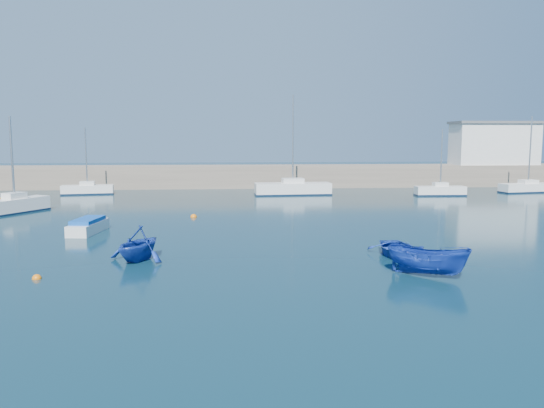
{
  "coord_description": "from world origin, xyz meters",
  "views": [
    {
      "loc": [
        -2.29,
        -17.55,
        5.94
      ],
      "look_at": [
        0.3,
        16.84,
        1.6
      ],
      "focal_mm": 35.0,
      "sensor_mm": 36.0,
      "label": 1
    }
  ],
  "objects": [
    {
      "name": "ground",
      "position": [
        0.0,
        0.0,
        0.0
      ],
      "size": [
        220.0,
        220.0,
        0.0
      ],
      "primitive_type": "plane",
      "color": "#0C2835",
      "rests_on": "ground"
    },
    {
      "name": "back_wall",
      "position": [
        0.0,
        46.0,
        1.3
      ],
      "size": [
        96.0,
        4.5,
        2.6
      ],
      "primitive_type": "cube",
      "color": "#746758",
      "rests_on": "ground"
    },
    {
      "name": "harbor_office",
      "position": [
        30.0,
        46.0,
        5.1
      ],
      "size": [
        10.0,
        4.0,
        5.0
      ],
      "primitive_type": "cube",
      "color": "silver",
      "rests_on": "back_wall"
    },
    {
      "name": "sailboat_3",
      "position": [
        -19.43,
        25.28,
        0.65
      ],
      "size": [
        4.06,
        5.65,
        7.58
      ],
      "rotation": [
        0.0,
        0.0,
        -0.5
      ],
      "color": "silver",
      "rests_on": "ground"
    },
    {
      "name": "sailboat_5",
      "position": [
        -17.46,
        39.04,
        0.55
      ],
      "size": [
        5.34,
        2.16,
        6.95
      ],
      "rotation": [
        0.0,
        0.0,
        1.71
      ],
      "color": "silver",
      "rests_on": "ground"
    },
    {
      "name": "sailboat_6",
      "position": [
        3.98,
        37.05,
        0.69
      ],
      "size": [
        7.98,
        2.7,
        10.27
      ],
      "rotation": [
        0.0,
        0.0,
        1.63
      ],
      "color": "silver",
      "rests_on": "ground"
    },
    {
      "name": "sailboat_7",
      "position": [
        18.98,
        35.08,
        0.54
      ],
      "size": [
        5.08,
        1.52,
        6.78
      ],
      "rotation": [
        0.0,
        0.0,
        1.55
      ],
      "color": "silver",
      "rests_on": "ground"
    },
    {
      "name": "sailboat_8",
      "position": [
        29.76,
        37.51,
        0.55
      ],
      "size": [
        6.47,
        2.77,
        8.19
      ],
      "rotation": [
        0.0,
        0.0,
        1.74
      ],
      "color": "silver",
      "rests_on": "ground"
    },
    {
      "name": "motorboat_1",
      "position": [
        -11.34,
        15.96,
        0.43
      ],
      "size": [
        1.8,
        3.9,
        0.92
      ],
      "rotation": [
        0.0,
        0.0,
        -0.13
      ],
      "color": "silver",
      "rests_on": "ground"
    },
    {
      "name": "dinghy_center",
      "position": [
        5.97,
        7.99,
        0.37
      ],
      "size": [
        2.65,
        3.65,
        0.74
      ],
      "primitive_type": "imported",
      "rotation": [
        0.0,
        0.0,
        -0.03
      ],
      "color": "#16359B",
      "rests_on": "ground"
    },
    {
      "name": "dinghy_left",
      "position": [
        -6.87,
        8.07,
        0.84
      ],
      "size": [
        3.82,
        4.05,
        1.69
      ],
      "primitive_type": "imported",
      "rotation": [
        0.0,
        0.0,
        -0.42
      ],
      "color": "#16359B",
      "rests_on": "ground"
    },
    {
      "name": "dinghy_right",
      "position": [
        6.05,
        4.14,
        0.69
      ],
      "size": [
        3.69,
        3.15,
        1.38
      ],
      "primitive_type": "imported",
      "rotation": [
        0.0,
        0.0,
        0.96
      ],
      "color": "#16359B",
      "rests_on": "ground"
    },
    {
      "name": "buoy_0",
      "position": [
        -10.58,
        4.96,
        0.0
      ],
      "size": [
        0.39,
        0.39,
        0.39
      ],
      "primitive_type": "sphere",
      "color": "orange",
      "rests_on": "ground"
    },
    {
      "name": "buoy_1",
      "position": [
        6.08,
        9.67,
        0.0
      ],
      "size": [
        0.4,
        0.4,
        0.4
      ],
      "primitive_type": "sphere",
      "color": "red",
      "rests_on": "ground"
    },
    {
      "name": "buoy_3",
      "position": [
        -5.21,
        22.04,
        0.0
      ],
      "size": [
        0.49,
        0.49,
        0.49
      ],
      "primitive_type": "sphere",
      "color": "orange",
      "rests_on": "ground"
    }
  ]
}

